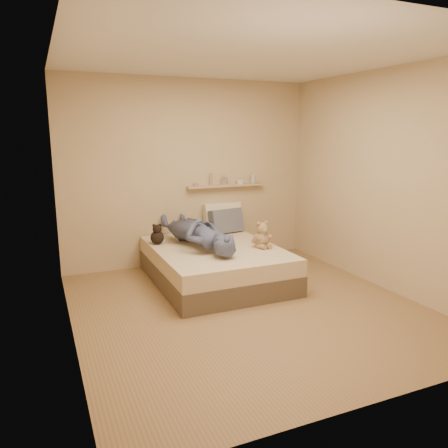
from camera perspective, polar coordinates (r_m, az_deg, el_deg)
name	(u,v)px	position (r m, az deg, el deg)	size (l,w,h in m)	color
room	(249,188)	(4.50, 3.29, 4.68)	(3.80, 3.80, 3.80)	#946E4C
bed	(215,264)	(5.56, -1.15, -5.28)	(1.50, 1.90, 0.45)	brown
game_console	(226,246)	(4.94, 0.24, -2.86)	(0.19, 0.13, 0.06)	#ABADB2
teddy_bear	(262,236)	(5.48, 4.98, -1.62)	(0.28, 0.27, 0.34)	#A07D57
dark_plush	(157,235)	(5.68, -8.72, -1.47)	(0.18, 0.18, 0.27)	black
pillow_cream	(223,217)	(6.37, -0.18, 0.89)	(0.55, 0.16, 0.40)	beige
pillow_grey	(226,221)	(6.25, 0.29, 0.40)	(0.50, 0.14, 0.34)	slate
person	(197,232)	(5.51, -3.52, -1.01)	(0.57, 1.56, 0.37)	#464F6F
wall_shelf	(226,186)	(6.41, 0.30, 5.03)	(1.20, 0.12, 0.03)	tan
shelf_bottles	(234,180)	(6.45, 1.33, 5.82)	(0.98, 0.10, 0.18)	#9E9988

